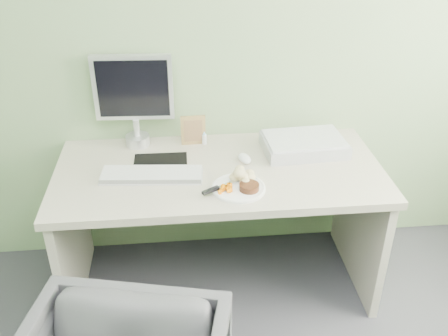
{
  "coord_description": "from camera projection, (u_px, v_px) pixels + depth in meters",
  "views": [
    {
      "loc": [
        -0.18,
        -0.47,
        1.96
      ],
      "look_at": [
        0.01,
        1.5,
        0.81
      ],
      "focal_mm": 40.0,
      "sensor_mm": 36.0,
      "label": 1
    }
  ],
  "objects": [
    {
      "name": "steak",
      "position": [
        249.0,
        187.0,
        2.24
      ],
      "size": [
        0.12,
        0.12,
        0.03
      ],
      "primitive_type": "cylinder",
      "rotation": [
        0.0,
        0.0,
        -0.42
      ],
      "color": "black",
      "rests_on": "plate"
    },
    {
      "name": "keyboard",
      "position": [
        152.0,
        174.0,
        2.36
      ],
      "size": [
        0.48,
        0.18,
        0.02
      ],
      "primitive_type": "cube",
      "rotation": [
        0.0,
        0.0,
        -0.09
      ],
      "color": "white",
      "rests_on": "desk"
    },
    {
      "name": "mousepad",
      "position": [
        160.0,
        165.0,
        2.47
      ],
      "size": [
        0.27,
        0.24,
        0.0
      ],
      "primitive_type": "cube",
      "rotation": [
        0.0,
        0.0,
        -0.01
      ],
      "color": "black",
      "rests_on": "desk"
    },
    {
      "name": "monitor",
      "position": [
        134.0,
        96.0,
        2.53
      ],
      "size": [
        0.4,
        0.13,
        0.48
      ],
      "rotation": [
        0.0,
        0.0,
        -0.05
      ],
      "color": "silver",
      "rests_on": "desk"
    },
    {
      "name": "wall_back",
      "position": [
        212.0,
        21.0,
        2.44
      ],
      "size": [
        3.5,
        0.0,
        3.5
      ],
      "primitive_type": "plane",
      "rotation": [
        1.57,
        0.0,
        0.0
      ],
      "color": "gray",
      "rests_on": "floor"
    },
    {
      "name": "desk",
      "position": [
        219.0,
        200.0,
        2.53
      ],
      "size": [
        1.6,
        0.75,
        0.73
      ],
      "color": "beige",
      "rests_on": "floor"
    },
    {
      "name": "computer_mouse",
      "position": [
        245.0,
        158.0,
        2.49
      ],
      "size": [
        0.08,
        0.11,
        0.04
      ],
      "primitive_type": "ellipsoid",
      "rotation": [
        0.0,
        0.0,
        0.26
      ],
      "color": "white",
      "rests_on": "desk"
    },
    {
      "name": "steak_knife",
      "position": [
        217.0,
        188.0,
        2.24
      ],
      "size": [
        0.2,
        0.13,
        0.02
      ],
      "rotation": [
        0.0,
        0.0,
        0.55
      ],
      "color": "silver",
      "rests_on": "plate"
    },
    {
      "name": "potato_pile",
      "position": [
        243.0,
        175.0,
        2.3
      ],
      "size": [
        0.12,
        0.1,
        0.06
      ],
      "primitive_type": "ellipsoid",
      "rotation": [
        0.0,
        0.0,
        -0.2
      ],
      "color": "tan",
      "rests_on": "plate"
    },
    {
      "name": "photo_frame",
      "position": [
        193.0,
        130.0,
        2.62
      ],
      "size": [
        0.13,
        0.02,
        0.16
      ],
      "primitive_type": "cube",
      "rotation": [
        0.0,
        0.0,
        0.05
      ],
      "color": "olive",
      "rests_on": "desk"
    },
    {
      "name": "carrot_heap",
      "position": [
        225.0,
        187.0,
        2.23
      ],
      "size": [
        0.07,
        0.06,
        0.04
      ],
      "primitive_type": "cube",
      "rotation": [
        0.0,
        0.0,
        0.34
      ],
      "color": "orange",
      "rests_on": "plate"
    },
    {
      "name": "plate",
      "position": [
        239.0,
        188.0,
        2.27
      ],
      "size": [
        0.25,
        0.25,
        0.01
      ],
      "primitive_type": "cylinder",
      "color": "white",
      "rests_on": "desk"
    },
    {
      "name": "eyedrop_bottle",
      "position": [
        204.0,
        138.0,
        2.65
      ],
      "size": [
        0.03,
        0.03,
        0.07
      ],
      "color": "white",
      "rests_on": "desk"
    },
    {
      "name": "scanner",
      "position": [
        304.0,
        145.0,
        2.58
      ],
      "size": [
        0.43,
        0.3,
        0.06
      ],
      "primitive_type": "cube",
      "rotation": [
        0.0,
        0.0,
        0.06
      ],
      "color": "#B1B3B9",
      "rests_on": "desk"
    }
  ]
}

